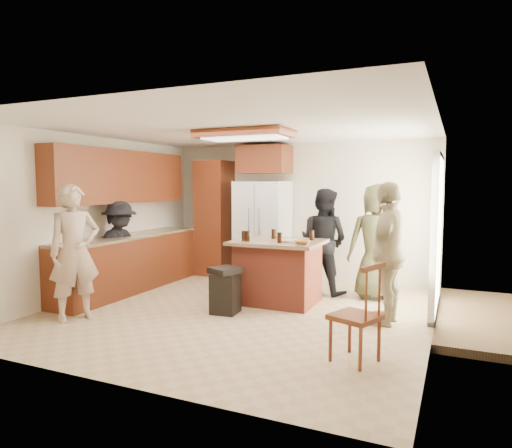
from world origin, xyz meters
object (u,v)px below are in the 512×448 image
at_px(person_front_left, 75,253).
at_px(spindle_chair, 357,317).
at_px(kitchen_island, 278,271).
at_px(person_counter, 120,248).
at_px(person_behind_left, 323,241).
at_px(person_side_right, 388,253).
at_px(refrigerator, 263,231).
at_px(trash_bin, 225,290).
at_px(person_behind_right, 377,241).

height_order(person_front_left, spindle_chair, person_front_left).
bearing_deg(person_front_left, kitchen_island, -20.32).
relative_size(person_front_left, person_counter, 1.18).
distance_m(person_behind_left, person_side_right, 1.70).
height_order(person_behind_left, spindle_chair, person_behind_left).
relative_size(person_behind_left, person_side_right, 0.94).
relative_size(person_front_left, kitchen_island, 1.37).
height_order(person_side_right, spindle_chair, person_side_right).
xyz_separation_m(person_behind_left, person_side_right, (1.17, -1.23, 0.05)).
relative_size(person_front_left, spindle_chair, 1.76).
bearing_deg(refrigerator, person_side_right, -36.20).
height_order(person_front_left, person_counter, person_front_left).
height_order(person_counter, refrigerator, refrigerator).
bearing_deg(person_front_left, refrigerator, 7.78).
distance_m(person_counter, trash_bin, 2.07).
height_order(person_behind_right, trash_bin, person_behind_right).
distance_m(refrigerator, trash_bin, 2.36).
bearing_deg(person_side_right, spindle_chair, 2.28).
distance_m(person_behind_right, refrigerator, 2.23).
bearing_deg(refrigerator, person_behind_right, -15.46).
distance_m(person_front_left, trash_bin, 2.02).
distance_m(person_behind_left, trash_bin, 1.96).
relative_size(person_side_right, kitchen_island, 1.40).
height_order(person_counter, kitchen_island, person_counter).
bearing_deg(kitchen_island, refrigerator, 120.99).
distance_m(person_behind_left, kitchen_island, 1.03).
distance_m(person_front_left, person_behind_left, 3.70).
xyz_separation_m(person_behind_right, trash_bin, (-1.74, -1.65, -0.56)).
bearing_deg(trash_bin, person_counter, 172.93).
height_order(person_behind_left, refrigerator, refrigerator).
bearing_deg(person_counter, person_side_right, -67.62).
height_order(kitchen_island, spindle_chair, spindle_chair).
bearing_deg(person_front_left, person_counter, 44.54).
bearing_deg(person_behind_left, person_front_left, 59.39).
bearing_deg(spindle_chair, kitchen_island, 130.41).
xyz_separation_m(person_front_left, person_behind_right, (3.37, 2.70, 0.01)).
xyz_separation_m(person_counter, spindle_chair, (4.00, -1.25, -0.29)).
xyz_separation_m(person_counter, kitchen_island, (2.47, 0.56, -0.27)).
bearing_deg(person_behind_left, person_behind_right, -167.41).
height_order(person_counter, spindle_chair, person_counter).
bearing_deg(refrigerator, person_front_left, -110.32).
distance_m(person_side_right, person_counter, 4.10).
height_order(person_behind_right, spindle_chair, person_behind_right).
xyz_separation_m(kitchen_island, spindle_chair, (1.53, -1.80, -0.02)).
height_order(person_side_right, refrigerator, refrigerator).
relative_size(person_counter, refrigerator, 0.83).
relative_size(refrigerator, kitchen_island, 1.41).
height_order(refrigerator, kitchen_island, refrigerator).
xyz_separation_m(person_behind_left, person_behind_right, (0.83, 0.00, 0.04)).
bearing_deg(person_side_right, person_front_left, -62.52).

